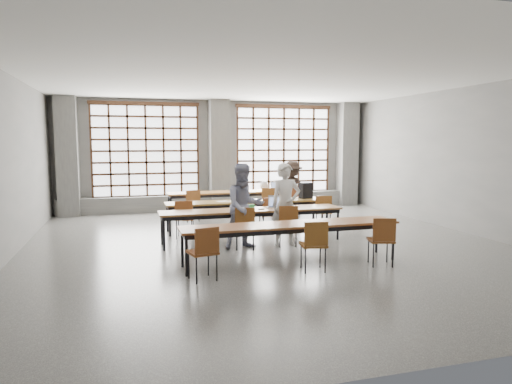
# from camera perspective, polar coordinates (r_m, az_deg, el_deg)

# --- Properties ---
(floor) EXTENTS (11.00, 11.00, 0.00)m
(floor) POSITION_cam_1_polar(r_m,az_deg,el_deg) (9.79, 1.53, -6.64)
(floor) COLOR #4E4E4C
(floor) RESTS_ON ground
(ceiling) EXTENTS (11.00, 11.00, 0.00)m
(ceiling) POSITION_cam_1_polar(r_m,az_deg,el_deg) (9.62, 1.59, 14.11)
(ceiling) COLOR silver
(ceiling) RESTS_ON floor
(wall_back) EXTENTS (10.00, 0.00, 10.00)m
(wall_back) POSITION_cam_1_polar(r_m,az_deg,el_deg) (14.88, -4.86, 4.62)
(wall_back) COLOR #5C5C5A
(wall_back) RESTS_ON floor
(wall_front) EXTENTS (10.00, 0.00, 10.00)m
(wall_front) POSITION_cam_1_polar(r_m,az_deg,el_deg) (4.62, 22.56, 0.21)
(wall_front) COLOR #5C5C5A
(wall_front) RESTS_ON floor
(wall_left) EXTENTS (0.00, 11.00, 11.00)m
(wall_left) POSITION_cam_1_polar(r_m,az_deg,el_deg) (9.35, -29.15, 2.78)
(wall_left) COLOR #5C5C5A
(wall_left) RESTS_ON floor
(wall_right) EXTENTS (0.00, 11.00, 11.00)m
(wall_right) POSITION_cam_1_polar(r_m,az_deg,el_deg) (12.04, 24.94, 3.62)
(wall_right) COLOR #5C5C5A
(wall_right) RESTS_ON floor
(column_left) EXTENTS (0.60, 0.55, 3.50)m
(column_left) POSITION_cam_1_polar(r_m,az_deg,el_deg) (14.41, -22.52, 4.09)
(column_left) COLOR #4F504D
(column_left) RESTS_ON floor
(column_mid) EXTENTS (0.60, 0.55, 3.50)m
(column_mid) POSITION_cam_1_polar(r_m,az_deg,el_deg) (14.60, -4.64, 4.58)
(column_mid) COLOR #4F504D
(column_mid) RESTS_ON floor
(column_right) EXTENTS (0.60, 0.55, 3.50)m
(column_right) POSITION_cam_1_polar(r_m,az_deg,el_deg) (16.11, 11.31, 4.65)
(column_right) COLOR #4F504D
(column_right) RESTS_ON floor
(window_left) EXTENTS (3.32, 0.12, 3.00)m
(window_left) POSITION_cam_1_polar(r_m,az_deg,el_deg) (14.53, -13.57, 5.01)
(window_left) COLOR white
(window_left) RESTS_ON wall_back
(window_right) EXTENTS (3.32, 0.12, 3.00)m
(window_right) POSITION_cam_1_polar(r_m,az_deg,el_deg) (15.39, 3.47, 5.25)
(window_right) COLOR white
(window_right) RESTS_ON wall_back
(sill_ledge) EXTENTS (9.80, 0.35, 0.50)m
(sill_ledge) POSITION_cam_1_polar(r_m,az_deg,el_deg) (14.81, -4.65, -1.22)
(sill_ledge) COLOR #4F504D
(sill_ledge) RESTS_ON floor
(desk_row_a) EXTENTS (4.00, 0.70, 0.73)m
(desk_row_a) POSITION_cam_1_polar(r_m,az_deg,el_deg) (13.48, -2.57, -0.18)
(desk_row_a) COLOR brown
(desk_row_a) RESTS_ON floor
(desk_row_b) EXTENTS (4.00, 0.70, 0.73)m
(desk_row_b) POSITION_cam_1_polar(r_m,az_deg,el_deg) (11.34, -1.19, -1.42)
(desk_row_b) COLOR brown
(desk_row_b) RESTS_ON floor
(desk_row_c) EXTENTS (4.00, 0.70, 0.73)m
(desk_row_c) POSITION_cam_1_polar(r_m,az_deg,el_deg) (9.95, -0.51, -2.53)
(desk_row_c) COLOR brown
(desk_row_c) RESTS_ON floor
(desk_row_d) EXTENTS (4.00, 0.70, 0.73)m
(desk_row_d) POSITION_cam_1_polar(r_m,az_deg,el_deg) (8.25, 4.40, -4.40)
(desk_row_d) COLOR brown
(desk_row_d) RESTS_ON floor
(chair_back_left) EXTENTS (0.49, 0.50, 0.88)m
(chair_back_left) POSITION_cam_1_polar(r_m,az_deg,el_deg) (12.63, -8.02, -1.27)
(chair_back_left) COLOR brown
(chair_back_left) RESTS_ON floor
(chair_back_mid) EXTENTS (0.44, 0.44, 0.88)m
(chair_back_mid) POSITION_cam_1_polar(r_m,az_deg,el_deg) (13.10, 1.46, -0.93)
(chair_back_mid) COLOR brown
(chair_back_mid) RESTS_ON floor
(chair_back_right) EXTENTS (0.52, 0.52, 0.88)m
(chair_back_right) POSITION_cam_1_polar(r_m,az_deg,el_deg) (13.36, 4.66, -0.81)
(chair_back_right) COLOR brown
(chair_back_right) RESTS_ON floor
(chair_mid_left) EXTENTS (0.51, 0.51, 0.88)m
(chair_mid_left) POSITION_cam_1_polar(r_m,az_deg,el_deg) (10.45, -8.93, -2.89)
(chair_mid_left) COLOR brown
(chair_mid_left) RESTS_ON floor
(chair_mid_centre) EXTENTS (0.43, 0.43, 0.88)m
(chair_mid_centre) POSITION_cam_1_polar(r_m,az_deg,el_deg) (10.87, 1.69, -2.45)
(chair_mid_centre) COLOR brown
(chair_mid_centre) RESTS_ON floor
(chair_mid_right) EXTENTS (0.51, 0.51, 0.88)m
(chair_mid_right) POSITION_cam_1_polar(r_m,az_deg,el_deg) (11.37, 8.35, -2.13)
(chair_mid_right) COLOR brown
(chair_mid_right) RESTS_ON floor
(chair_front_left) EXTENTS (0.51, 0.52, 0.88)m
(chair_front_left) POSITION_cam_1_polar(r_m,az_deg,el_deg) (9.29, -1.38, -3.97)
(chair_front_left) COLOR brown
(chair_front_left) RESTS_ON floor
(chair_front_right) EXTENTS (0.47, 0.47, 0.88)m
(chair_front_right) POSITION_cam_1_polar(r_m,az_deg,el_deg) (9.56, 3.92, -3.69)
(chair_front_right) COLOR brown
(chair_front_right) RESTS_ON floor
(chair_near_left) EXTENTS (0.50, 0.51, 0.88)m
(chair_near_left) POSITION_cam_1_polar(r_m,az_deg,el_deg) (7.26, -6.49, -6.96)
(chair_near_left) COLOR brown
(chair_near_left) RESTS_ON floor
(chair_near_mid) EXTENTS (0.48, 0.49, 0.88)m
(chair_near_mid) POSITION_cam_1_polar(r_m,az_deg,el_deg) (7.78, 7.31, -6.07)
(chair_near_mid) COLOR brown
(chair_near_mid) RESTS_ON floor
(chair_near_right) EXTENTS (0.52, 0.52, 0.88)m
(chair_near_right) POSITION_cam_1_polar(r_m,az_deg,el_deg) (8.36, 15.50, -5.37)
(chair_near_right) COLOR brown
(chair_near_right) RESTS_ON floor
(student_male) EXTENTS (0.64, 0.42, 1.75)m
(student_male) POSITION_cam_1_polar(r_m,az_deg,el_deg) (9.63, 3.73, -1.58)
(student_male) COLOR silver
(student_male) RESTS_ON floor
(student_female) EXTENTS (0.92, 0.76, 1.75)m
(student_female) POSITION_cam_1_polar(r_m,az_deg,el_deg) (9.36, -1.46, -1.78)
(student_female) COLOR navy
(student_female) RESTS_ON floor
(student_back) EXTENTS (1.06, 0.62, 1.63)m
(student_back) POSITION_cam_1_polar(r_m,az_deg,el_deg) (13.45, 4.57, 0.43)
(student_back) COLOR black
(student_back) RESTS_ON floor
(laptop_front) EXTENTS (0.46, 0.44, 0.26)m
(laptop_front) POSITION_cam_1_polar(r_m,az_deg,el_deg) (10.20, 2.47, -1.59)
(laptop_front) COLOR #ADADB2
(laptop_front) RESTS_ON desk_row_c
(laptop_back) EXTENTS (0.43, 0.39, 0.26)m
(laptop_back) POSITION_cam_1_polar(r_m,az_deg,el_deg) (13.93, 2.67, 0.56)
(laptop_back) COLOR silver
(laptop_back) RESTS_ON desk_row_a
(mouse) EXTENTS (0.11, 0.09, 0.04)m
(mouse) POSITION_cam_1_polar(r_m,az_deg,el_deg) (10.21, 4.67, -1.84)
(mouse) COLOR white
(mouse) RESTS_ON desk_row_c
(green_box) EXTENTS (0.27, 0.16, 0.09)m
(green_box) POSITION_cam_1_polar(r_m,az_deg,el_deg) (10.00, -0.91, -1.84)
(green_box) COLOR #2B8538
(green_box) RESTS_ON desk_row_c
(phone) EXTENTS (0.14, 0.08, 0.01)m
(phone) POSITION_cam_1_polar(r_m,az_deg,el_deg) (9.89, 0.65, -2.15)
(phone) COLOR black
(phone) RESTS_ON desk_row_c
(paper_sheet_a) EXTENTS (0.34, 0.27, 0.00)m
(paper_sheet_a) POSITION_cam_1_polar(r_m,az_deg,el_deg) (11.24, -4.22, -1.16)
(paper_sheet_a) COLOR white
(paper_sheet_a) RESTS_ON desk_row_b
(paper_sheet_b) EXTENTS (0.36, 0.34, 0.00)m
(paper_sheet_b) POSITION_cam_1_polar(r_m,az_deg,el_deg) (11.21, -2.61, -1.18)
(paper_sheet_b) COLOR white
(paper_sheet_b) RESTS_ON desk_row_b
(paper_sheet_c) EXTENTS (0.31, 0.22, 0.00)m
(paper_sheet_c) POSITION_cam_1_polar(r_m,az_deg,el_deg) (11.36, -0.71, -1.07)
(paper_sheet_c) COLOR white
(paper_sheet_c) RESTS_ON desk_row_b
(backpack) EXTENTS (0.36, 0.27, 0.40)m
(backpack) POSITION_cam_1_polar(r_m,az_deg,el_deg) (11.86, 6.24, 0.18)
(backpack) COLOR black
(backpack) RESTS_ON desk_row_b
(plastic_bag) EXTENTS (0.29, 0.24, 0.29)m
(plastic_bag) POSITION_cam_1_polar(r_m,az_deg,el_deg) (13.74, 1.03, 0.82)
(plastic_bag) COLOR silver
(plastic_bag) RESTS_ON desk_row_a
(red_pouch) EXTENTS (0.20, 0.09, 0.06)m
(red_pouch) POSITION_cam_1_polar(r_m,az_deg,el_deg) (7.34, -6.72, -7.11)
(red_pouch) COLOR maroon
(red_pouch) RESTS_ON chair_near_left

